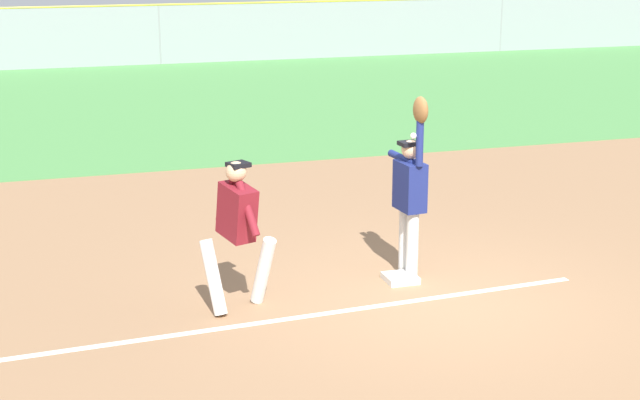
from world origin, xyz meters
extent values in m
plane|color=#936D4C|center=(0.00, 0.00, 0.00)|extent=(69.07, 69.07, 0.00)
cube|color=#4C8C47|center=(0.00, 14.51, 0.01)|extent=(48.90, 14.72, 0.01)
cube|color=white|center=(-4.14, -0.31, 0.00)|extent=(11.98, 0.82, 0.01)
cube|color=white|center=(-0.14, 0.59, 0.04)|extent=(0.38, 0.38, 0.08)
cylinder|color=silver|center=(0.01, 0.86, 0.42)|extent=(0.16, 0.16, 0.85)
cylinder|color=silver|center=(0.03, 0.67, 0.42)|extent=(0.16, 0.16, 0.85)
cube|color=navy|center=(0.02, 0.76, 1.15)|extent=(0.30, 0.46, 0.60)
sphere|color=#DBAD84|center=(0.02, 0.76, 1.60)|extent=(0.25, 0.25, 0.23)
cube|color=black|center=(-0.01, 0.76, 1.68)|extent=(0.24, 0.22, 0.05)
cylinder|color=navy|center=(0.04, 0.55, 1.76)|extent=(0.10, 0.10, 0.62)
cylinder|color=navy|center=(0.00, 0.98, 1.45)|extent=(0.14, 0.63, 0.09)
ellipsoid|color=brown|center=(0.04, 0.55, 2.12)|extent=(0.16, 0.29, 0.32)
cylinder|color=white|center=(-1.94, 0.30, 0.42)|extent=(0.29, 0.46, 0.85)
cylinder|color=white|center=(-2.52, 0.26, 0.42)|extent=(0.29, 0.46, 0.85)
cube|color=maroon|center=(-2.23, 0.28, 1.15)|extent=(0.42, 0.58, 0.66)
sphere|color=#DBAD84|center=(-2.23, 0.28, 1.60)|extent=(0.29, 0.29, 0.23)
cube|color=black|center=(-2.20, 0.29, 1.68)|extent=(0.27, 0.26, 0.05)
cylinder|color=maroon|center=(-2.31, 0.49, 1.23)|extent=(0.22, 0.41, 0.58)
cylinder|color=maroon|center=(-2.16, 0.08, 1.23)|extent=(0.22, 0.41, 0.58)
sphere|color=white|center=(-0.04, 0.56, 1.81)|extent=(0.07, 0.07, 0.07)
cube|color=#93999E|center=(0.00, 21.87, 0.94)|extent=(48.90, 0.06, 1.87)
cylinder|color=yellow|center=(0.00, 21.87, 1.90)|extent=(48.90, 0.06, 0.06)
cylinder|color=gray|center=(0.00, 21.87, 0.94)|extent=(0.08, 0.08, 1.87)
cylinder|color=gray|center=(12.22, 21.87, 0.94)|extent=(0.08, 0.08, 1.87)
cylinder|color=black|center=(-3.85, 25.69, 0.30)|extent=(0.62, 0.29, 0.60)
cylinder|color=black|center=(-4.07, 23.80, 0.30)|extent=(0.62, 0.29, 0.60)
cube|color=black|center=(0.79, 24.41, 0.57)|extent=(4.55, 2.29, 0.55)
cube|color=#2D333D|center=(0.79, 24.41, 1.05)|extent=(2.35, 1.94, 0.40)
cylinder|color=black|center=(2.32, 25.22, 0.30)|extent=(0.62, 0.27, 0.60)
cylinder|color=black|center=(2.15, 23.33, 0.30)|extent=(0.62, 0.27, 0.60)
cylinder|color=black|center=(-0.57, 25.48, 0.30)|extent=(0.62, 0.27, 0.60)
cylinder|color=black|center=(-0.74, 23.59, 0.30)|extent=(0.62, 0.27, 0.60)
cube|color=white|center=(7.08, 24.16, 0.57)|extent=(4.54, 2.25, 0.55)
cube|color=#2D333D|center=(7.08, 24.16, 1.05)|extent=(2.33, 1.92, 0.40)
cylinder|color=black|center=(8.45, 25.23, 0.30)|extent=(0.62, 0.27, 0.60)
cylinder|color=black|center=(8.60, 23.33, 0.30)|extent=(0.62, 0.27, 0.60)
cylinder|color=black|center=(5.56, 24.99, 0.30)|extent=(0.62, 0.27, 0.60)
cylinder|color=black|center=(5.71, 23.10, 0.30)|extent=(0.62, 0.27, 0.60)
cube|color=#B7B7BC|center=(13.47, 24.74, 0.57)|extent=(4.56, 2.31, 0.55)
cube|color=#2D333D|center=(13.47, 24.74, 1.05)|extent=(2.36, 1.95, 0.40)
cylinder|color=black|center=(14.82, 25.82, 0.30)|extent=(0.62, 0.28, 0.60)
cylinder|color=black|center=(15.00, 23.93, 0.30)|extent=(0.62, 0.28, 0.60)
cylinder|color=black|center=(11.94, 25.55, 0.30)|extent=(0.62, 0.28, 0.60)
cylinder|color=black|center=(12.12, 23.66, 0.30)|extent=(0.62, 0.28, 0.60)
camera|label=1|loc=(-4.40, -9.78, 4.11)|focal=54.43mm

